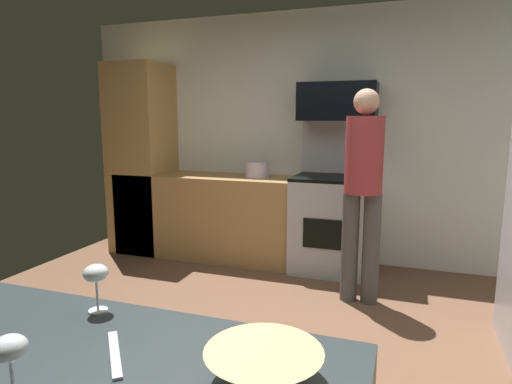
% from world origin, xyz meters
% --- Properties ---
extents(ground_plane, '(5.20, 4.80, 0.02)m').
position_xyz_m(ground_plane, '(0.00, 0.00, -0.01)').
color(ground_plane, brown).
extents(wall_back, '(5.20, 0.12, 2.60)m').
position_xyz_m(wall_back, '(0.00, 2.34, 1.30)').
color(wall_back, silver).
rests_on(wall_back, ground).
extents(lower_cabinet_run, '(2.40, 0.60, 0.90)m').
position_xyz_m(lower_cabinet_run, '(-0.90, 1.98, 0.45)').
color(lower_cabinet_run, '#AE834E').
rests_on(lower_cabinet_run, ground).
extents(cabinet_column, '(0.60, 0.60, 2.10)m').
position_xyz_m(cabinet_column, '(-1.90, 1.98, 1.05)').
color(cabinet_column, '#AE834E').
rests_on(cabinet_column, ground).
extents(oven_range, '(0.76, 0.65, 1.48)m').
position_xyz_m(oven_range, '(0.28, 1.97, 0.51)').
color(oven_range, '#B6BAC0').
rests_on(oven_range, ground).
extents(microwave, '(0.74, 0.38, 0.36)m').
position_xyz_m(microwave, '(0.28, 2.06, 1.67)').
color(microwave, black).
rests_on(microwave, oven_range).
extents(person_cook, '(0.31, 0.30, 1.74)m').
position_xyz_m(person_cook, '(0.63, 1.28, 0.98)').
color(person_cook, '#4A4A4A').
rests_on(person_cook, ground).
extents(mixing_bowl_small, '(0.28, 0.28, 0.08)m').
position_xyz_m(mixing_bowl_small, '(0.67, -1.37, 0.94)').
color(mixing_bowl_small, '#E4CC7C').
rests_on(mixing_bowl_small, counter_island).
extents(wine_glass_far, '(0.08, 0.08, 0.15)m').
position_xyz_m(wine_glass_far, '(0.16, -1.61, 1.01)').
color(wine_glass_far, silver).
rests_on(wine_glass_far, counter_island).
extents(wine_glass_extra, '(0.08, 0.08, 0.16)m').
position_xyz_m(wine_glass_extra, '(0.05, -1.18, 1.02)').
color(wine_glass_extra, silver).
rests_on(wine_glass_extra, counter_island).
extents(knife_chef, '(0.17, 0.20, 0.01)m').
position_xyz_m(knife_chef, '(0.26, -1.38, 0.90)').
color(knife_chef, '#B7BABF').
rests_on(knife_chef, counter_island).
extents(stock_pot, '(0.25, 0.25, 0.16)m').
position_xyz_m(stock_pot, '(-0.52, 1.98, 0.98)').
color(stock_pot, '#B6B0C5').
rests_on(stock_pot, lower_cabinet_run).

